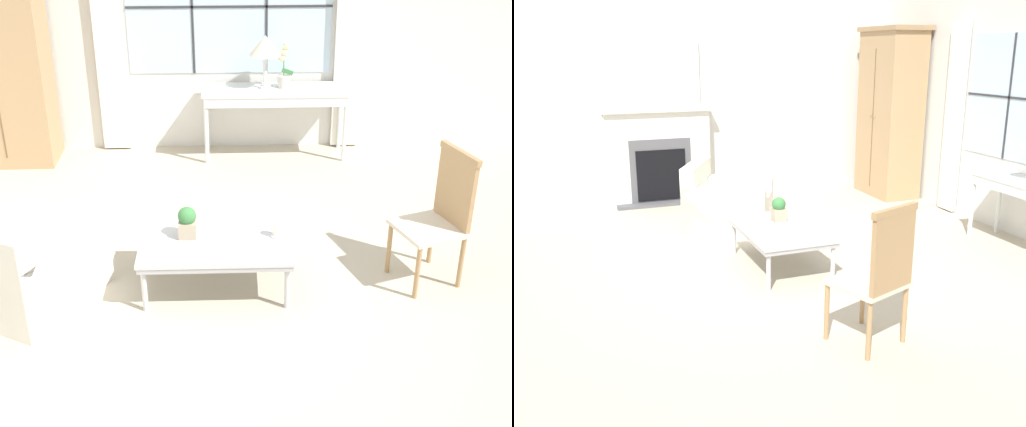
{
  "view_description": "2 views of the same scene",
  "coord_description": "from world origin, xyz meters",
  "views": [
    {
      "loc": [
        0.01,
        -4.28,
        2.95
      ],
      "look_at": [
        0.16,
        0.1,
        0.66
      ],
      "focal_mm": 50.0,
      "sensor_mm": 36.0,
      "label": 1
    },
    {
      "loc": [
        4.62,
        -1.66,
        1.99
      ],
      "look_at": [
        0.13,
        0.02,
        0.61
      ],
      "focal_mm": 40.0,
      "sensor_mm": 36.0,
      "label": 2
    }
  ],
  "objects": [
    {
      "name": "armoire",
      "position": [
        -2.26,
        2.69,
        1.15
      ],
      "size": [
        0.98,
        0.59,
        2.29
      ],
      "color": "tan",
      "rests_on": "ground_plane"
    },
    {
      "name": "ground_plane",
      "position": [
        0.0,
        0.0,
        0.0
      ],
      "size": [
        14.0,
        14.0,
        0.0
      ],
      "primitive_type": "plane",
      "color": "#B2A893"
    },
    {
      "name": "armchair_upholstered",
      "position": [
        -1.5,
        0.09,
        0.26
      ],
      "size": [
        1.15,
        1.19,
        0.76
      ],
      "color": "silver",
      "rests_on": "ground_plane"
    },
    {
      "name": "potted_plant_small",
      "position": [
        -0.33,
        0.28,
        0.51
      ],
      "size": [
        0.13,
        0.13,
        0.24
      ],
      "color": "tan",
      "rests_on": "coffee_table"
    },
    {
      "name": "pillar_candle",
      "position": [
        0.33,
        0.26,
        0.45
      ],
      "size": [
        0.1,
        0.1,
        0.13
      ],
      "color": "silver",
      "rests_on": "coffee_table"
    },
    {
      "name": "side_chair_wooden",
      "position": [
        1.53,
        0.28,
        0.57
      ],
      "size": [
        0.56,
        0.56,
        1.02
      ],
      "color": "beige",
      "rests_on": "ground_plane"
    },
    {
      "name": "wall_left",
      "position": [
        -3.03,
        0.6,
        1.4
      ],
      "size": [
        0.06,
        7.2,
        2.8
      ],
      "primitive_type": "cube",
      "color": "silver",
      "rests_on": "ground_plane"
    },
    {
      "name": "coffee_table",
      "position": [
        -0.12,
        0.22,
        0.35
      ],
      "size": [
        1.1,
        0.71,
        0.39
      ],
      "color": "#BCBCC1",
      "rests_on": "ground_plane"
    },
    {
      "name": "fireplace",
      "position": [
        -2.91,
        -0.42,
        0.72
      ],
      "size": [
        0.34,
        1.43,
        2.11
      ],
      "color": "#515156",
      "rests_on": "ground_plane"
    }
  ]
}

